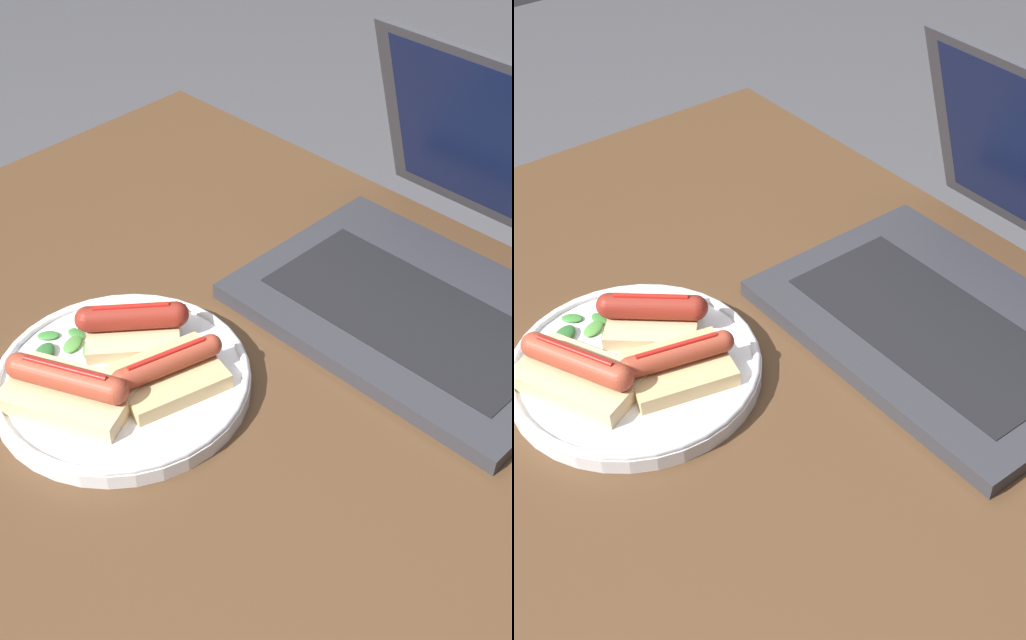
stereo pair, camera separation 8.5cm
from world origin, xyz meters
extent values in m
cube|color=#4C331E|center=(0.00, 0.00, 0.75)|extent=(1.07, 0.72, 0.04)
cylinder|color=#4C331E|center=(-0.46, 0.28, 0.36)|extent=(0.04, 0.04, 0.73)
cube|color=#2D2D33|center=(0.05, 0.17, 0.77)|extent=(0.36, 0.25, 0.02)
cube|color=black|center=(0.05, 0.16, 0.78)|extent=(0.29, 0.14, 0.00)
cylinder|color=silver|center=(-0.09, -0.11, 0.77)|extent=(0.25, 0.25, 0.02)
torus|color=silver|center=(-0.09, -0.11, 0.78)|extent=(0.25, 0.25, 0.01)
cube|color=#D6B784|center=(-0.10, -0.17, 0.79)|extent=(0.14, 0.11, 0.02)
cylinder|color=#9E3D28|center=(-0.10, -0.17, 0.81)|extent=(0.10, 0.06, 0.03)
sphere|color=#9E3D28|center=(-0.05, -0.14, 0.81)|extent=(0.03, 0.03, 0.03)
sphere|color=#9E3D28|center=(-0.14, -0.19, 0.81)|extent=(0.03, 0.03, 0.03)
cylinder|color=red|center=(-0.10, -0.17, 0.83)|extent=(0.08, 0.04, 0.01)
cube|color=tan|center=(-0.05, -0.08, 0.79)|extent=(0.10, 0.11, 0.02)
cylinder|color=#9E3D28|center=(-0.05, -0.08, 0.81)|extent=(0.04, 0.10, 0.02)
sphere|color=#9E3D28|center=(-0.06, -0.13, 0.81)|extent=(0.02, 0.02, 0.02)
sphere|color=#9E3D28|center=(-0.04, -0.04, 0.81)|extent=(0.02, 0.02, 0.02)
cylinder|color=red|center=(-0.05, -0.08, 0.82)|extent=(0.02, 0.08, 0.01)
cube|color=#D6B784|center=(-0.13, -0.07, 0.79)|extent=(0.12, 0.12, 0.01)
cylinder|color=maroon|center=(-0.13, -0.07, 0.81)|extent=(0.08, 0.08, 0.03)
sphere|color=maroon|center=(-0.15, -0.10, 0.81)|extent=(0.03, 0.03, 0.03)
sphere|color=maroon|center=(-0.10, -0.03, 0.81)|extent=(0.03, 0.03, 0.03)
cylinder|color=red|center=(-0.13, -0.07, 0.82)|extent=(0.05, 0.06, 0.00)
ellipsoid|color=#387A33|center=(-0.19, -0.13, 0.78)|extent=(0.02, 0.03, 0.00)
ellipsoid|color=#4C8E3D|center=(-0.16, -0.12, 0.78)|extent=(0.03, 0.03, 0.01)
ellipsoid|color=#4C8E3D|center=(-0.14, -0.10, 0.79)|extent=(0.03, 0.03, 0.01)
ellipsoid|color=#387A33|center=(-0.17, -0.10, 0.78)|extent=(0.02, 0.01, 0.00)
ellipsoid|color=#4C8E3D|center=(-0.14, -0.11, 0.79)|extent=(0.03, 0.03, 0.01)
ellipsoid|color=#2D662D|center=(-0.17, -0.15, 0.79)|extent=(0.03, 0.04, 0.01)
camera|label=1|loc=(0.44, -0.46, 1.38)|focal=50.00mm
camera|label=2|loc=(0.49, -0.40, 1.38)|focal=50.00mm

